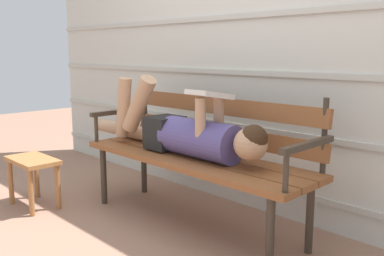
{
  "coord_description": "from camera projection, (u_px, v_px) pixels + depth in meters",
  "views": [
    {
      "loc": [
        1.87,
        -1.77,
        1.11
      ],
      "look_at": [
        0.0,
        0.06,
        0.64
      ],
      "focal_mm": 39.72,
      "sensor_mm": 36.0,
      "label": 1
    }
  ],
  "objects": [
    {
      "name": "house_siding",
      "position": [
        249.0,
        45.0,
        2.95
      ],
      "size": [
        4.98,
        0.08,
        2.32
      ],
      "color": "beige",
      "rests_on": "ground"
    },
    {
      "name": "park_bench",
      "position": [
        200.0,
        148.0,
        2.73
      ],
      "size": [
        1.68,
        0.5,
        0.87
      ],
      "color": "brown",
      "rests_on": "ground"
    },
    {
      "name": "footstool",
      "position": [
        33.0,
        169.0,
        3.05
      ],
      "size": [
        0.43,
        0.25,
        0.36
      ],
      "color": "#9E6638",
      "rests_on": "ground"
    },
    {
      "name": "reclining_person",
      "position": [
        184.0,
        132.0,
        2.72
      ],
      "size": [
        1.71,
        0.26,
        0.5
      ],
      "color": "#514784"
    },
    {
      "name": "ground_plane",
      "position": [
        185.0,
        227.0,
        2.73
      ],
      "size": [
        12.0,
        12.0,
        0.0
      ],
      "primitive_type": "plane",
      "color": "#936B56"
    }
  ]
}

